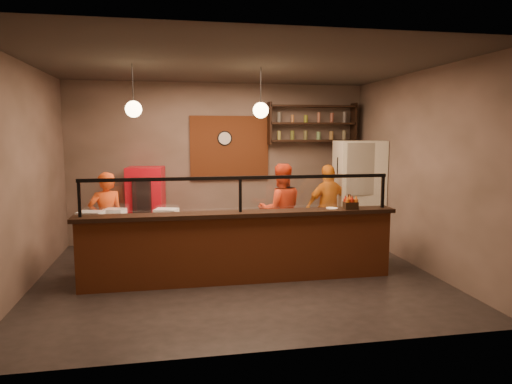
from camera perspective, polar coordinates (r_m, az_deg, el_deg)
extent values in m
plane|color=black|center=(7.20, -2.29, -10.44)|extent=(6.00, 6.00, 0.00)
plane|color=#39322C|center=(6.93, -2.44, 15.65)|extent=(6.00, 6.00, 0.00)
plane|color=#7C655B|center=(9.35, -4.55, 3.65)|extent=(6.00, 0.00, 6.00)
plane|color=#7C655B|center=(7.10, -27.08, 1.71)|extent=(0.00, 5.00, 5.00)
plane|color=#7C655B|center=(7.89, 19.78, 2.56)|extent=(0.00, 5.00, 5.00)
plane|color=#7C655B|center=(4.43, 2.26, -0.40)|extent=(6.00, 0.00, 6.00)
cube|color=brown|center=(9.33, -3.33, 5.49)|extent=(1.60, 0.04, 1.30)
cube|color=brown|center=(6.77, -1.95, -7.18)|extent=(4.60, 0.25, 1.00)
cube|color=black|center=(6.66, -1.97, -2.76)|extent=(4.70, 0.37, 0.06)
cube|color=gray|center=(7.27, -2.54, -6.78)|extent=(4.60, 0.75, 0.85)
cube|color=silver|center=(7.17, -2.56, -3.29)|extent=(4.60, 0.75, 0.05)
cube|color=white|center=(6.62, -1.98, -0.37)|extent=(4.40, 0.02, 0.50)
cube|color=black|center=(6.59, -1.99, 1.78)|extent=(4.50, 0.05, 0.05)
cube|color=black|center=(6.66, -21.22, -0.82)|extent=(0.04, 0.04, 0.50)
cube|color=black|center=(6.62, -1.98, -0.37)|extent=(0.04, 0.04, 0.50)
cube|color=black|center=(7.28, 15.56, 0.07)|extent=(0.04, 0.04, 0.50)
cube|color=black|center=(9.55, 7.02, 6.39)|extent=(1.80, 0.28, 0.04)
cube|color=black|center=(9.55, 7.05, 8.49)|extent=(1.80, 0.28, 0.04)
cube|color=black|center=(9.56, 7.08, 10.59)|extent=(1.80, 0.28, 0.04)
cube|color=black|center=(9.32, 1.71, 8.58)|extent=(0.04, 0.28, 0.85)
cube|color=black|center=(9.86, 12.10, 8.35)|extent=(0.04, 0.28, 0.85)
cylinder|color=black|center=(9.31, -3.94, 6.72)|extent=(0.30, 0.04, 0.30)
cylinder|color=black|center=(7.04, -15.16, 12.82)|extent=(0.01, 0.01, 0.60)
sphere|color=#FFD68C|center=(7.01, -15.06, 9.97)|extent=(0.24, 0.24, 0.24)
cylinder|color=black|center=(7.15, 0.60, 12.97)|extent=(0.01, 0.01, 0.60)
sphere|color=#FFD68C|center=(7.13, 0.60, 10.17)|extent=(0.24, 0.24, 0.24)
imported|color=#E34A15|center=(7.92, -18.20, -3.29)|extent=(0.68, 0.58, 1.57)
imported|color=red|center=(8.16, 3.10, -2.29)|extent=(0.82, 0.64, 1.67)
imported|color=orange|center=(8.64, 9.07, -1.98)|extent=(1.01, 0.56, 1.63)
cube|color=beige|center=(9.11, 12.65, -0.22)|extent=(0.94, 0.89, 2.06)
cube|color=red|center=(9.06, -13.53, -1.87)|extent=(0.74, 0.69, 1.56)
cylinder|color=white|center=(7.11, -6.08, -3.17)|extent=(0.57, 0.57, 0.01)
cube|color=silver|center=(7.07, -19.98, -2.99)|extent=(0.39, 0.34, 0.17)
cube|color=silver|center=(7.33, -17.24, -2.59)|extent=(0.36, 0.32, 0.15)
cube|color=white|center=(7.03, -11.15, -2.75)|extent=(0.39, 0.35, 0.17)
cylinder|color=gold|center=(7.14, -7.17, -2.96)|extent=(0.30, 0.25, 0.06)
cube|color=black|center=(7.05, 11.74, -1.64)|extent=(0.20, 0.16, 0.11)
cylinder|color=black|center=(7.17, 11.56, -1.11)|extent=(0.05, 0.05, 0.21)
cylinder|color=white|center=(7.04, 9.49, -2.01)|extent=(0.20, 0.20, 0.01)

